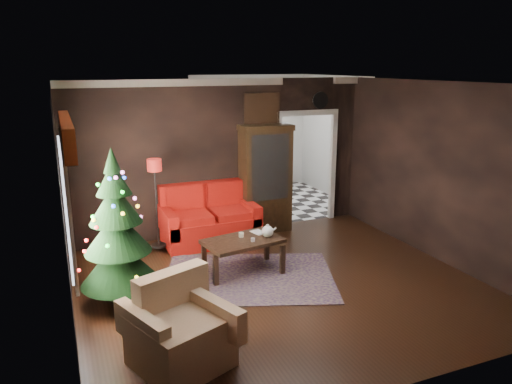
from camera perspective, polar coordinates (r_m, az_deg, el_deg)
name	(u,v)px	position (r m, az deg, el deg)	size (l,w,h in m)	color
floor	(280,285)	(7.06, 2.82, -10.80)	(5.50, 5.50, 0.00)	black
ceiling	(283,84)	(6.38, 3.15, 12.54)	(5.50, 5.50, 0.00)	white
wall_back	(222,158)	(8.85, -3.95, 4.00)	(5.50, 5.50, 0.00)	black
wall_front	(401,254)	(4.56, 16.58, -7.01)	(5.50, 5.50, 0.00)	black
wall_left	(63,213)	(5.99, -21.59, -2.24)	(5.50, 5.50, 0.00)	black
wall_right	(441,173)	(8.12, 20.83, 2.09)	(5.50, 5.50, 0.00)	black
doorway	(305,169)	(9.58, 5.78, 2.65)	(1.10, 0.10, 2.10)	silver
left_window	(66,203)	(6.17, -21.31, -1.26)	(0.05, 1.60, 1.40)	white
valance	(66,134)	(6.01, -21.27, 6.36)	(0.12, 2.10, 0.35)	#A63F18
kitchen_floor	(273,202)	(11.14, 2.03, -1.13)	(3.00, 3.00, 0.00)	white
kitchen_window	(250,120)	(12.13, -0.74, 8.36)	(0.70, 0.06, 0.70)	white
rug	(249,277)	(7.28, -0.81, -9.93)	(2.45, 1.78, 0.01)	#45383F
loveseat	(210,215)	(8.54, -5.43, -2.67)	(1.70, 0.90, 1.00)	maroon
curio_cabinet	(265,181)	(9.00, 1.10, 1.28)	(0.90, 0.45, 1.90)	black
floor_lamp	(156,204)	(8.15, -11.57, -1.34)	(0.25, 0.25, 1.48)	black
christmas_tree	(117,228)	(6.39, -15.95, -4.03)	(1.00, 1.00, 1.91)	black
armchair	(180,325)	(5.22, -8.90, -15.12)	(0.90, 0.90, 0.92)	#AB9F89
coffee_table	(243,255)	(7.37, -1.55, -7.41)	(1.13, 0.68, 0.51)	black
teapot	(268,231)	(7.34, 1.36, -4.58)	(0.20, 0.20, 0.19)	silver
cup_a	(241,235)	(7.37, -1.74, -5.02)	(0.08, 0.08, 0.07)	white
cup_b	(253,240)	(7.18, -0.37, -5.60)	(0.06, 0.06, 0.05)	silver
book	(254,227)	(7.46, -0.25, -4.11)	(0.17, 0.02, 0.23)	olive
wall_clock	(320,100)	(9.47, 7.50, 10.59)	(0.32, 0.32, 0.06)	white
painting	(262,109)	(8.96, 0.67, 9.65)	(0.62, 0.05, 0.52)	#BD764C
kitchen_counter	(254,172)	(12.10, -0.29, 2.35)	(1.80, 0.60, 0.90)	white
kitchen_table	(267,190)	(10.66, 1.24, 0.23)	(0.70, 0.70, 0.75)	brown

